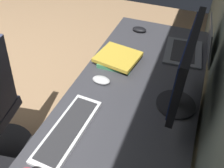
# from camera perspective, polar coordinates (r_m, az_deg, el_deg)

# --- Properties ---
(desk) EXTENTS (2.01, 0.69, 0.73)m
(desk) POSITION_cam_1_polar(r_m,az_deg,el_deg) (1.19, 2.28, -10.79)
(desk) COLOR #38383D
(desk) RESTS_ON ground
(drawer_pedestal) EXTENTS (0.40, 0.51, 0.69)m
(drawer_pedestal) POSITION_cam_1_polar(r_m,az_deg,el_deg) (1.58, 5.95, -11.16)
(drawer_pedestal) COLOR #38383D
(drawer_pedestal) RESTS_ON ground
(monitor_primary) EXTENTS (0.49, 0.20, 0.42)m
(monitor_primary) POSITION_cam_1_polar(r_m,az_deg,el_deg) (1.08, 17.52, 3.78)
(monitor_primary) COLOR black
(monitor_primary) RESTS_ON desk
(laptop_leftmost) EXTENTS (0.33, 0.30, 0.23)m
(laptop_leftmost) POSITION_cam_1_polar(r_m,az_deg,el_deg) (1.59, 19.41, 8.49)
(laptop_leftmost) COLOR #595B60
(laptop_leftmost) RESTS_ON desk
(keyboard_main) EXTENTS (0.43, 0.16, 0.02)m
(keyboard_main) POSITION_cam_1_polar(r_m,az_deg,el_deg) (1.11, -10.72, -10.96)
(keyboard_main) COLOR silver
(keyboard_main) RESTS_ON desk
(mouse_main) EXTENTS (0.06, 0.10, 0.03)m
(mouse_main) POSITION_cam_1_polar(r_m,az_deg,el_deg) (1.31, -2.67, 0.98)
(mouse_main) COLOR silver
(mouse_main) RESTS_ON desk
(mouse_spare) EXTENTS (0.06, 0.10, 0.03)m
(mouse_spare) POSITION_cam_1_polar(r_m,az_deg,el_deg) (1.78, 6.75, 13.17)
(mouse_spare) COLOR black
(mouse_spare) RESTS_ON desk
(book_stack_near) EXTENTS (0.26, 0.28, 0.05)m
(book_stack_near) POSITION_cam_1_polar(r_m,az_deg,el_deg) (1.46, 1.47, 6.39)
(book_stack_near) COLOR #3D8456
(book_stack_near) RESTS_ON desk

